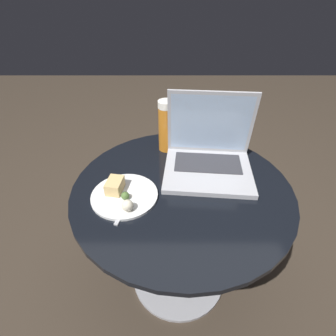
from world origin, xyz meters
name	(u,v)px	position (x,y,z in m)	size (l,w,h in m)	color
ground_plane	(178,276)	(0.00, 0.00, 0.00)	(6.00, 6.00, 0.00)	#382D23
table	(180,216)	(0.00, 0.00, 0.40)	(0.75, 0.75, 0.55)	#9E9EA3
laptop	(208,155)	(0.10, 0.11, 0.61)	(0.33, 0.29, 0.27)	#B2B2B7
beer_glass	(166,126)	(-0.05, 0.24, 0.66)	(0.06, 0.06, 0.21)	#C6701E
snack_plate	(122,194)	(-0.20, -0.05, 0.56)	(0.22, 0.22, 0.05)	white
fork	(129,201)	(-0.17, -0.07, 0.55)	(0.07, 0.18, 0.00)	#B2B2B7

